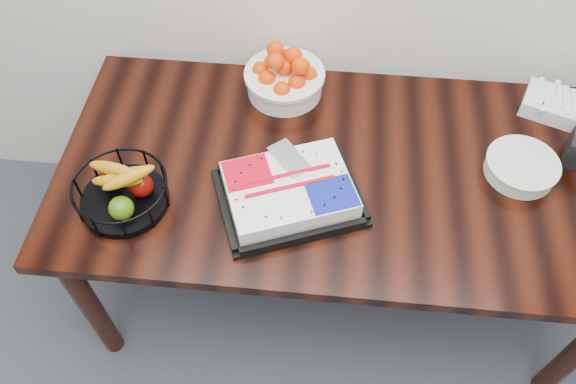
# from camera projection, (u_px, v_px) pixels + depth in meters

# --- Properties ---
(table) EXTENTS (1.80, 0.90, 0.75)m
(table) POSITION_uv_depth(u_px,v_px,m) (340.00, 184.00, 1.85)
(table) COLOR black
(table) RESTS_ON ground
(cake_tray) EXTENTS (0.51, 0.45, 0.09)m
(cake_tray) POSITION_uv_depth(u_px,v_px,m) (289.00, 192.00, 1.67)
(cake_tray) COLOR black
(cake_tray) RESTS_ON table
(tangerine_bowl) EXTENTS (0.28, 0.28, 0.18)m
(tangerine_bowl) POSITION_uv_depth(u_px,v_px,m) (285.00, 75.00, 1.92)
(tangerine_bowl) COLOR white
(tangerine_bowl) RESTS_ON table
(fruit_basket) EXTENTS (0.28, 0.28, 0.15)m
(fruit_basket) POSITION_uv_depth(u_px,v_px,m) (121.00, 191.00, 1.64)
(fruit_basket) COLOR black
(fruit_basket) RESTS_ON table
(plate_stack) EXTENTS (0.23, 0.23, 0.05)m
(plate_stack) POSITION_uv_depth(u_px,v_px,m) (521.00, 167.00, 1.74)
(plate_stack) COLOR white
(plate_stack) RESTS_ON table
(fork_bag) EXTENTS (0.27, 0.22, 0.06)m
(fork_bag) POSITION_uv_depth(u_px,v_px,m) (558.00, 106.00, 1.89)
(fork_bag) COLOR silver
(fork_bag) RESTS_ON table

